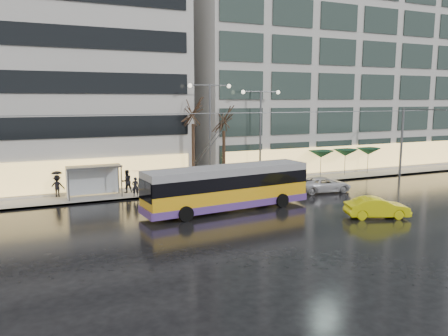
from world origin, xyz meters
TOP-DOWN VIEW (x-y plane):
  - ground at (0.00, 0.00)m, footprint 140.00×140.00m
  - sidewalk at (2.00, 14.00)m, footprint 80.00×10.00m
  - kerb at (2.00, 9.05)m, footprint 80.00×0.10m
  - building_right at (19.00, 19.00)m, footprint 32.00×14.00m
  - trolleybus at (0.24, 3.05)m, footprint 12.49×5.16m
  - catenary at (1.00, 7.94)m, footprint 42.24×5.12m
  - bus_shelter at (-8.38, 10.69)m, footprint 4.20×1.60m
  - street_lamp_near at (2.00, 10.80)m, footprint 3.96×0.36m
  - street_lamp_far at (7.00, 10.80)m, footprint 3.96×0.36m
  - tree_a at (0.50, 11.00)m, footprint 3.20×3.20m
  - tree_b at (3.50, 11.20)m, footprint 3.20×3.20m
  - parasol_a at (14.00, 11.00)m, footprint 2.50×2.50m
  - parasol_b at (17.00, 11.00)m, footprint 2.50×2.50m
  - parasol_c at (20.00, 11.00)m, footprint 2.50×2.50m
  - taxi_b at (8.58, -2.81)m, footprint 4.43×2.79m
  - sedan_silver at (10.36, 5.45)m, footprint 4.91×2.76m
  - pedestrian_a at (-4.99, 9.40)m, footprint 1.12×1.14m
  - pedestrian_b at (-5.35, 11.17)m, footprint 1.06×0.90m
  - pedestrian_c at (-10.72, 11.83)m, footprint 1.26×1.01m

SIDE VIEW (x-z plane):
  - ground at x=0.00m, z-range 0.00..0.00m
  - sidewalk at x=2.00m, z-range 0.00..0.15m
  - kerb at x=2.00m, z-range 0.00..0.15m
  - sedan_silver at x=10.36m, z-range 0.00..1.30m
  - taxi_b at x=8.58m, z-range 0.00..1.38m
  - pedestrian_b at x=-5.35m, z-range 0.15..2.07m
  - pedestrian_c at x=-10.72m, z-range 0.21..2.32m
  - trolleybus at x=0.24m, z-range -1.31..4.40m
  - pedestrian_a at x=-4.99m, z-range 0.52..2.71m
  - bus_shelter at x=-8.38m, z-range 0.71..3.22m
  - parasol_a at x=14.00m, z-range 1.12..3.77m
  - parasol_b at x=17.00m, z-range 1.12..3.77m
  - parasol_c at x=20.00m, z-range 1.12..3.77m
  - catenary at x=1.00m, z-range 0.75..7.75m
  - street_lamp_far at x=7.00m, z-range 1.45..9.98m
  - street_lamp_near at x=2.00m, z-range 1.48..10.51m
  - tree_b at x=3.50m, z-range 2.55..10.25m
  - tree_a at x=0.50m, z-range 2.89..11.29m
  - building_right at x=19.00m, z-range 0.15..25.15m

